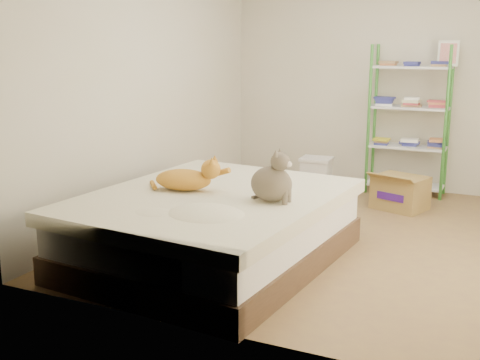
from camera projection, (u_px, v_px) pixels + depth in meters
The scene contains 7 objects.
room at pixel (339, 93), 5.19m from camera, with size 3.81×4.21×2.61m.
bed at pixel (213, 228), 4.82m from camera, with size 1.95×2.35×0.56m.
orange_cat at pixel (183, 177), 4.85m from camera, with size 0.54×0.29×0.22m, color orange, non-canonical shape.
grey_cat at pixel (271, 176), 4.49m from camera, with size 0.29×0.34×0.39m, color #72654F, non-canonical shape.
shelf_unit at pixel (409, 118), 6.82m from camera, with size 0.92×0.36×1.74m.
cardboard_box at pixel (400, 192), 6.33m from camera, with size 0.61×0.62×0.41m.
white_bin at pixel (316, 174), 7.04m from camera, with size 0.37×0.33×0.41m.
Camera 1 is at (1.41, -5.11, 1.76)m, focal length 45.00 mm.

